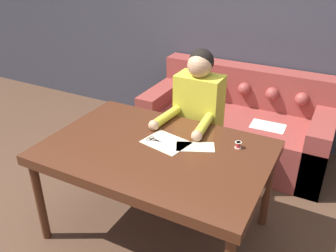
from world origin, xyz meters
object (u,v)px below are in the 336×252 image
(couch, at_px, (236,125))
(person, at_px, (197,124))
(scissors, at_px, (156,141))
(thread_spool, at_px, (238,145))
(dining_table, at_px, (156,156))

(couch, bearing_deg, person, -99.19)
(scissors, height_order, thread_spool, thread_spool)
(couch, distance_m, thread_spool, 1.26)
(couch, bearing_deg, thread_spool, -73.29)
(couch, height_order, person, person)
(person, bearing_deg, couch, 80.81)
(dining_table, xyz_separation_m, scissors, (-0.04, 0.08, 0.07))
(person, relative_size, thread_spool, 27.62)
(dining_table, bearing_deg, thread_spool, 28.02)
(dining_table, relative_size, scissors, 6.87)
(thread_spool, bearing_deg, person, 139.89)
(person, relative_size, scissors, 5.68)
(scissors, bearing_deg, couch, 81.65)
(scissors, bearing_deg, thread_spool, 18.22)
(couch, bearing_deg, scissors, -98.35)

